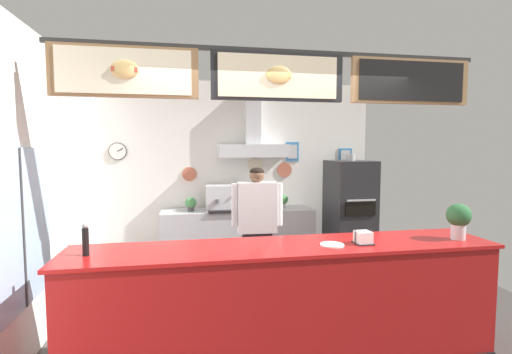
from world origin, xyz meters
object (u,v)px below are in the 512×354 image
at_px(potted_basil, 243,202).
at_px(pizza_oven, 349,213).
at_px(espresso_machine, 223,198).
at_px(pepper_grinder, 85,240).
at_px(potted_rosemary, 191,203).
at_px(napkin_holder, 363,238).
at_px(basil_vase, 459,219).
at_px(condiment_plate, 332,245).
at_px(shop_worker, 257,230).
at_px(potted_thyme, 282,200).

bearing_deg(potted_basil, pizza_oven, -9.80).
distance_m(espresso_machine, potted_basil, 0.32).
relative_size(espresso_machine, pepper_grinder, 2.06).
relative_size(potted_rosemary, napkin_holder, 1.31).
xyz_separation_m(pizza_oven, basil_vase, (-0.11, -2.49, 0.39)).
relative_size(napkin_holder, condiment_plate, 0.77).
xyz_separation_m(potted_basil, potted_rosemary, (-0.79, -0.02, -0.00)).
distance_m(shop_worker, napkin_holder, 1.58).
bearing_deg(pizza_oven, basil_vase, -92.62).
xyz_separation_m(pizza_oven, shop_worker, (-1.65, -1.05, 0.03)).
bearing_deg(pepper_grinder, condiment_plate, -1.76).
bearing_deg(condiment_plate, basil_vase, -0.22).
xyz_separation_m(pizza_oven, potted_basil, (-1.63, 0.28, 0.18)).
xyz_separation_m(potted_basil, napkin_holder, (0.62, -2.76, 0.07)).
height_order(potted_thyme, basil_vase, basil_vase).
distance_m(espresso_machine, pepper_grinder, 2.97).
relative_size(potted_basil, condiment_plate, 1.06).
bearing_deg(shop_worker, potted_thyme, -112.98).
relative_size(shop_worker, espresso_machine, 3.13).
bearing_deg(espresso_machine, pizza_oven, -7.38).
xyz_separation_m(basil_vase, condiment_plate, (-1.17, 0.00, -0.17)).
bearing_deg(napkin_holder, pepper_grinder, 178.64).
distance_m(shop_worker, pepper_grinder, 2.10).
height_order(pizza_oven, shop_worker, pizza_oven).
height_order(napkin_holder, basil_vase, basil_vase).
xyz_separation_m(espresso_machine, pepper_grinder, (-1.28, -2.68, 0.08)).
height_order(napkin_holder, condiment_plate, napkin_holder).
xyz_separation_m(potted_basil, pepper_grinder, (-1.59, -2.71, 0.15)).
bearing_deg(pepper_grinder, basil_vase, -1.18).
relative_size(shop_worker, condiment_plate, 8.04).
bearing_deg(potted_rosemary, napkin_holder, -62.77).
bearing_deg(potted_thyme, pepper_grinder, -129.32).
xyz_separation_m(potted_rosemary, basil_vase, (2.31, -2.75, 0.21)).
bearing_deg(napkin_holder, pizza_oven, 67.86).
relative_size(napkin_holder, basil_vase, 0.48).
height_order(pizza_oven, potted_thyme, pizza_oven).
bearing_deg(basil_vase, napkin_holder, 179.26).
distance_m(pizza_oven, espresso_machine, 1.97).
bearing_deg(potted_thyme, potted_rosemary, -179.03).
distance_m(potted_thyme, pepper_grinder, 3.51).
bearing_deg(basil_vase, potted_thyme, 107.68).
distance_m(potted_thyme, condiment_plate, 2.79).
height_order(basil_vase, pepper_grinder, basil_vase).
xyz_separation_m(potted_basil, condiment_plate, (0.34, -2.77, 0.03)).
bearing_deg(pepper_grinder, pizza_oven, 37.01).
bearing_deg(potted_basil, condiment_plate, -83.06).
bearing_deg(espresso_machine, potted_rosemary, 178.82).
distance_m(pizza_oven, condiment_plate, 2.81).
xyz_separation_m(pizza_oven, pepper_grinder, (-3.22, -2.43, 0.33)).
bearing_deg(condiment_plate, pizza_oven, 62.60).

